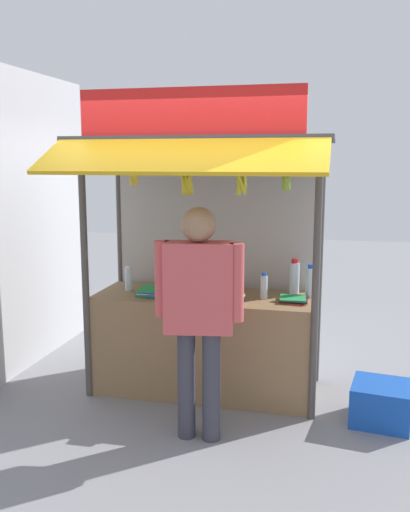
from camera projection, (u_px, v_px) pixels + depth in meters
name	position (u px, v px, depth m)	size (l,w,h in m)	color
ground_plane	(205.00, 389.00, 5.05)	(20.00, 20.00, 0.00)	gray
stall_counter	(205.00, 343.00, 4.97)	(1.93, 0.71, 0.88)	olive
stall_structure	(207.00, 216.00, 4.86)	(2.13, 1.54, 2.58)	#4C4742
water_bottle_mid_left	(310.00, 282.00, 4.81)	(0.08, 0.08, 0.29)	silver
water_bottle_back_right	(128.00, 279.00, 5.06)	(0.07, 0.07, 0.23)	silver
water_bottle_front_left	(294.00, 278.00, 4.91)	(0.09, 0.09, 0.32)	silver
water_bottle_left	(264.00, 286.00, 4.77)	(0.06, 0.06, 0.23)	silver
magazine_stack_center	(231.00, 299.00, 4.61)	(0.23, 0.30, 0.07)	blue
magazine_stack_right	(294.00, 300.00, 4.67)	(0.25, 0.25, 0.04)	red
magazine_stack_front_right	(152.00, 291.00, 4.91)	(0.25, 0.31, 0.06)	green
magazine_stack_back_left	(200.00, 296.00, 4.76)	(0.26, 0.26, 0.06)	yellow
banana_bunch_inner_right	(241.00, 184.00, 4.20)	(0.10, 0.10, 0.32)	#332D23
banana_bunch_inner_left	(134.00, 177.00, 4.39)	(0.10, 0.10, 0.26)	#332D23
banana_bunch_leftmost	(187.00, 185.00, 4.30)	(0.11, 0.10, 0.33)	#332D23
banana_bunch_rightmost	(286.00, 183.00, 4.12)	(0.09, 0.09, 0.28)	#332D23
vendor_person	(199.00, 303.00, 3.99)	(0.65, 0.29, 1.73)	#383842
plastic_crate	(381.00, 403.00, 4.40)	(0.45, 0.45, 0.31)	#194CB2
neighbour_wall	(22.00, 221.00, 5.53)	(0.20, 2.40, 2.90)	#B4B5B8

